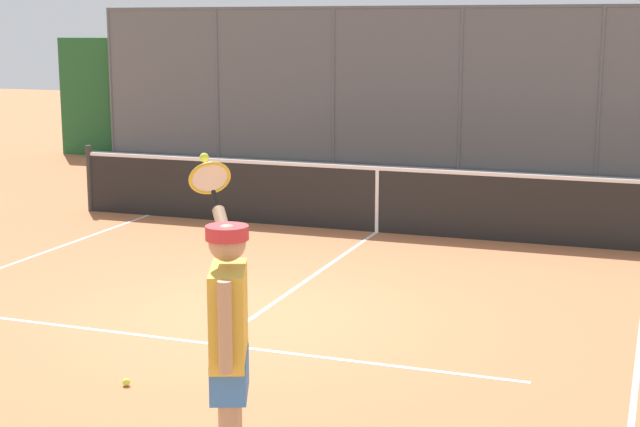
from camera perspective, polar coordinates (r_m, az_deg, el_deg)
ground_plane at (r=10.00m, az=-3.95°, el=-6.13°), size 60.00×60.00×0.00m
court_line_markings at (r=9.00m, az=-6.96°, el=-8.14°), size 7.60×9.80×0.01m
fence_backdrop at (r=19.99m, az=8.65°, el=6.28°), size 18.91×1.37×3.35m
tennis_net at (r=13.96m, az=3.40°, el=0.88°), size 9.77×0.09×1.07m
tennis_player at (r=5.98m, az=-5.44°, el=-7.38°), size 0.85×1.27×2.07m
tennis_ball_near_baseline at (r=8.29m, az=-11.39°, el=-9.75°), size 0.07×0.07×0.07m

